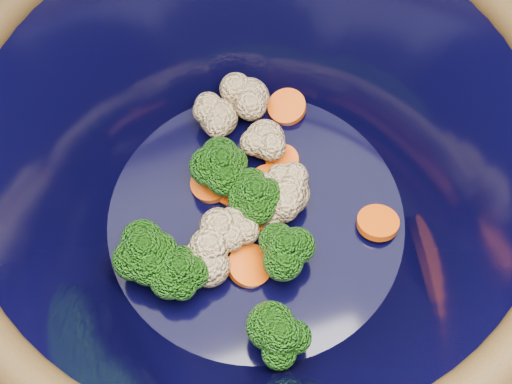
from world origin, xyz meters
The scene contains 3 objects.
counter centered at (0.00, 0.00, 0.45)m, with size 1.20×1.20×0.90m, color beige.
mixing_bowl centered at (-0.10, 0.02, 1.00)m, with size 0.40×0.40×0.18m.
vegetable_pile centered at (-0.11, 0.02, 0.96)m, with size 0.20×0.23×0.05m.
Camera 1 is at (-0.17, -0.19, 1.42)m, focal length 50.00 mm.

